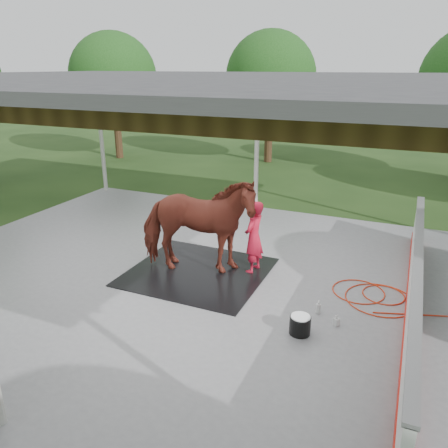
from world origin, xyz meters
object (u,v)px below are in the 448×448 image
at_px(handler, 254,237).
at_px(wash_bucket, 300,325).
at_px(dasher_board, 413,289).
at_px(horse, 197,225).

xyz_separation_m(handler, wash_bucket, (1.53, -1.91, -0.62)).
distance_m(dasher_board, wash_bucket, 2.14).
bearing_deg(horse, wash_bucket, -133.52).
bearing_deg(wash_bucket, dasher_board, 37.93).
relative_size(horse, wash_bucket, 7.07).
height_order(horse, handler, horse).
bearing_deg(dasher_board, horse, 178.89).
bearing_deg(handler, wash_bucket, 44.69).
bearing_deg(handler, dasher_board, 85.08).
bearing_deg(wash_bucket, handler, 128.61).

